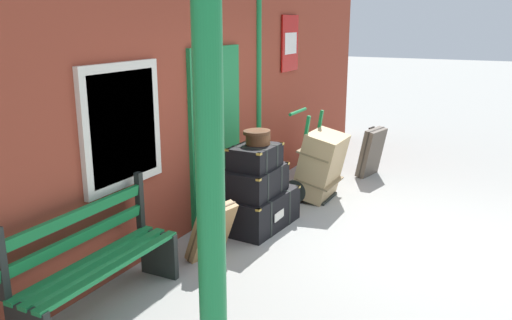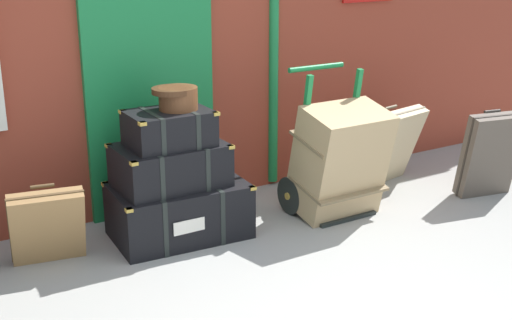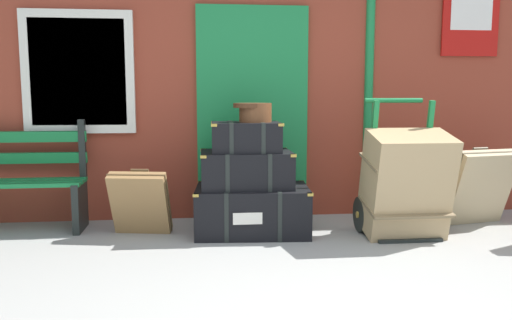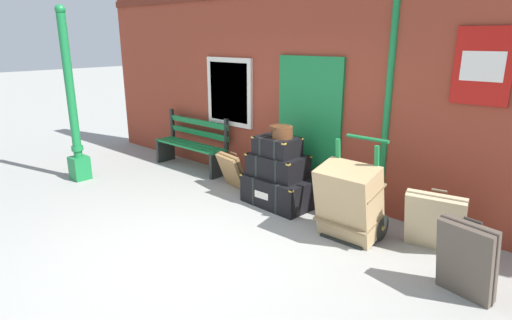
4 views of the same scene
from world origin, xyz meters
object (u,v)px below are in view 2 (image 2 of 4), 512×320
large_brown_trunk (340,161)px  suitcase_umber (489,155)px  round_hatbox (177,97)px  steamer_trunk_base (179,210)px  steamer_trunk_middle (170,165)px  porters_trolley (326,178)px  steamer_trunk_top (169,128)px  suitcase_oxblood (48,226)px  suitcase_olive (391,146)px

large_brown_trunk → suitcase_umber: bearing=-13.3°
round_hatbox → suitcase_umber: 2.86m
steamer_trunk_base → round_hatbox: (0.02, 0.01, 0.89)m
steamer_trunk_middle → large_brown_trunk: bearing=-13.9°
porters_trolley → suitcase_umber: 1.50m
steamer_trunk_base → steamer_trunk_top: size_ratio=1.70×
porters_trolley → suitcase_umber: bearing=-19.7°
round_hatbox → suitcase_oxblood: round_hatbox is taller
porters_trolley → suitcase_olive: (0.88, 0.18, 0.09)m
steamer_trunk_base → suitcase_oxblood: (-0.99, 0.03, 0.08)m
steamer_trunk_top → large_brown_trunk: bearing=-13.3°
suitcase_olive → steamer_trunk_top: bearing=-179.1°
large_brown_trunk → suitcase_olive: 0.96m
porters_trolley → steamer_trunk_middle: bearing=173.1°
steamer_trunk_top → round_hatbox: 0.24m
steamer_trunk_base → suitcase_umber: suitcase_umber is taller
steamer_trunk_top → round_hatbox: (0.08, 0.01, 0.23)m
steamer_trunk_top → suitcase_olive: 2.29m
steamer_trunk_top → suitcase_umber: bearing=-13.3°
suitcase_oxblood → steamer_trunk_middle: bearing=-0.8°
round_hatbox → large_brown_trunk: bearing=-14.3°
steamer_trunk_middle → suitcase_olive: 2.24m
steamer_trunk_top → suitcase_oxblood: steamer_trunk_top is taller
suitcase_umber → large_brown_trunk: bearing=166.7°
large_brown_trunk → suitcase_olive: bearing=22.0°
large_brown_trunk → steamer_trunk_top: bearing=166.7°
suitcase_olive → suitcase_umber: suitcase_umber is taller
steamer_trunk_middle → suitcase_umber: suitcase_umber is taller
steamer_trunk_base → suitcase_umber: (2.71, -0.65, 0.17)m
steamer_trunk_top → suitcase_olive: (2.24, 0.04, -0.50)m
suitcase_olive → suitcase_umber: (0.53, -0.69, 0.02)m
steamer_trunk_base → steamer_trunk_middle: size_ratio=1.29×
steamer_trunk_top → porters_trolley: bearing=-6.3°
steamer_trunk_top → round_hatbox: size_ratio=1.83×
suitcase_olive → round_hatbox: bearing=-179.2°
suitcase_olive → suitcase_umber: size_ratio=0.95×
suitcase_oxblood → suitcase_umber: 3.76m
steamer_trunk_base → large_brown_trunk: size_ratio=1.11×
suitcase_olive → porters_trolley: bearing=-168.2°
steamer_trunk_middle → steamer_trunk_top: (-0.00, -0.01, 0.29)m
porters_trolley → suitcase_oxblood: size_ratio=2.05×
large_brown_trunk → suitcase_olive: large_brown_trunk is taller
suitcase_umber → suitcase_oxblood: bearing=169.6°
suitcase_umber → steamer_trunk_top: bearing=166.7°
steamer_trunk_base → porters_trolley: bearing=-6.6°
steamer_trunk_base → porters_trolley: 1.31m
steamer_trunk_base → round_hatbox: 0.89m
round_hatbox → suitcase_oxblood: (-1.01, 0.02, -0.81)m
steamer_trunk_base → steamer_trunk_top: (-0.06, -0.00, 0.66)m
suitcase_olive → suitcase_oxblood: bearing=-179.9°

